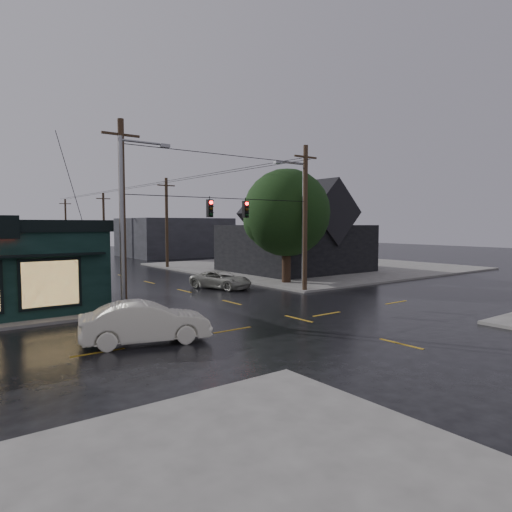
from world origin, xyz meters
TOP-DOWN VIEW (x-y plane):
  - ground_plane at (0.00, 0.00)m, footprint 160.00×160.00m
  - sidewalk_ne at (20.00, 20.00)m, footprint 28.00×28.00m
  - ne_building at (15.00, 17.00)m, footprint 12.60×11.60m
  - corner_tree at (8.27, 10.51)m, footprint 6.88×6.88m
  - utility_pole_nw at (-6.50, 6.50)m, footprint 2.00×0.32m
  - utility_pole_ne at (6.50, 6.50)m, footprint 2.00×0.32m
  - utility_pole_far_a at (6.50, 28.00)m, footprint 2.00×0.32m
  - utility_pole_far_b at (6.50, 48.00)m, footprint 2.00×0.32m
  - utility_pole_far_c at (6.50, 68.00)m, footprint 2.00×0.32m
  - span_signal_assembly at (0.10, 6.50)m, footprint 13.00×0.48m
  - streetlight_nw at (-6.80, 5.80)m, footprint 5.40×0.30m
  - streetlight_ne at (7.00, 7.20)m, footprint 5.40×0.30m
  - bg_building_east at (16.00, 45.00)m, footprint 14.00×12.00m
  - sedan_cream at (-8.02, 0.22)m, footprint 5.34×3.04m
  - suv_silver at (2.74, 11.44)m, footprint 3.68×5.17m

SIDE VIEW (x-z plane):
  - ground_plane at x=0.00m, z-range 0.00..0.00m
  - utility_pole_nw at x=-6.50m, z-range -5.08..5.08m
  - utility_pole_ne at x=6.50m, z-range -5.08..5.08m
  - utility_pole_far_a at x=6.50m, z-range -4.83..4.83m
  - utility_pole_far_b at x=6.50m, z-range -4.58..4.58m
  - utility_pole_far_c at x=6.50m, z-range -4.58..4.58m
  - streetlight_nw at x=-6.80m, z-range -4.58..4.58m
  - streetlight_ne at x=7.00m, z-range -4.58..4.58m
  - sidewalk_ne at x=20.00m, z-range 0.00..0.15m
  - suv_silver at x=2.74m, z-range 0.00..1.31m
  - sedan_cream at x=-8.02m, z-range 0.00..1.66m
  - bg_building_east at x=16.00m, z-range 0.00..5.60m
  - ne_building at x=15.00m, z-range 0.09..8.85m
  - corner_tree at x=8.27m, z-range 1.15..10.09m
  - span_signal_assembly at x=0.10m, z-range 5.08..6.31m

